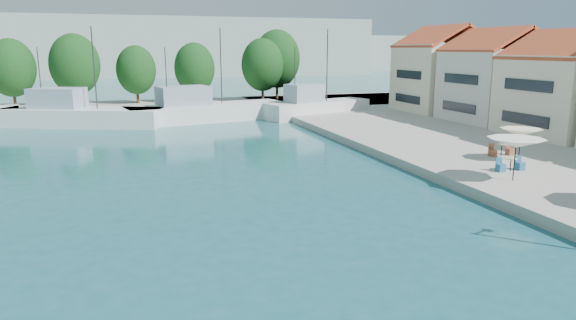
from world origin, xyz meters
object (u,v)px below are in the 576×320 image
object	(u,v)px
trawler_02	(78,115)
trawler_03	(203,111)
umbrella_cream	(521,132)
trawler_04	(315,108)
umbrella_white	(516,143)

from	to	relation	value
trawler_02	trawler_03	distance (m)	12.52
umbrella_cream	trawler_04	bearing A→B (deg)	96.43
trawler_02	umbrella_white	xyz separation A→B (m)	(24.34, -33.22, 1.62)
trawler_03	trawler_02	bearing A→B (deg)	167.50
trawler_03	umbrella_cream	xyz separation A→B (m)	(15.82, -28.90, 1.35)
umbrella_white	umbrella_cream	size ratio (longest dim) A/B	1.20
trawler_02	umbrella_cream	size ratio (longest dim) A/B	6.46
trawler_02	trawler_03	world-z (taller)	same
trawler_03	trawler_04	world-z (taller)	same
umbrella_white	umbrella_cream	bearing A→B (deg)	45.54
trawler_02	trawler_04	size ratio (longest dim) A/B	1.24
trawler_04	umbrella_cream	distance (m)	28.49
trawler_02	umbrella_cream	distance (m)	40.67
trawler_04	umbrella_white	world-z (taller)	trawler_04
trawler_02	trawler_03	bearing A→B (deg)	21.35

